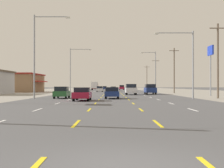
% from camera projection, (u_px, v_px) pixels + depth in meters
% --- Properties ---
extents(ground_plane, '(572.00, 572.00, 0.00)m').
position_uv_depth(ground_plane, '(114.00, 93.00, 72.11)').
color(ground_plane, '#4C4C4F').
extents(lot_apron_left, '(28.00, 440.00, 0.01)m').
position_uv_depth(lot_apron_left, '(9.00, 93.00, 72.18)').
color(lot_apron_left, gray).
rests_on(lot_apron_left, ground).
extents(lot_apron_right, '(28.00, 440.00, 0.01)m').
position_uv_depth(lot_apron_right, '(219.00, 93.00, 72.03)').
color(lot_apron_right, gray).
rests_on(lot_apron_right, ground).
extents(lane_markings, '(10.64, 227.60, 0.01)m').
position_uv_depth(lane_markings, '(113.00, 90.00, 110.61)').
color(lane_markings, white).
rests_on(lane_markings, ground).
extents(signal_span_wire, '(26.61, 0.53, 9.71)m').
position_uv_depth(signal_span_wire, '(122.00, 5.00, 15.10)').
color(signal_span_wire, brown).
rests_on(signal_span_wire, ground).
extents(sedan_inner_left_nearest, '(1.80, 4.50, 1.46)m').
position_uv_depth(sedan_inner_left_nearest, '(83.00, 94.00, 33.54)').
color(sedan_inner_left_nearest, maroon).
rests_on(sedan_inner_left_nearest, ground).
extents(sedan_center_turn_near, '(1.80, 4.50, 1.46)m').
position_uv_depth(sedan_center_turn_near, '(113.00, 93.00, 39.19)').
color(sedan_center_turn_near, navy).
rests_on(sedan_center_turn_near, ground).
extents(hatchback_far_left_mid, '(1.72, 3.90, 1.54)m').
position_uv_depth(hatchback_far_left_mid, '(63.00, 92.00, 39.77)').
color(hatchback_far_left_mid, '#235B2D').
rests_on(hatchback_far_left_mid, ground).
extents(suv_inner_right_midfar, '(1.98, 4.90, 1.98)m').
position_uv_depth(suv_inner_right_midfar, '(132.00, 89.00, 56.40)').
color(suv_inner_right_midfar, silver).
rests_on(suv_inner_right_midfar, ground).
extents(suv_far_right_far, '(1.98, 4.90, 1.98)m').
position_uv_depth(suv_far_right_far, '(151.00, 89.00, 59.31)').
color(suv_far_right_far, navy).
rests_on(suv_far_right_far, ground).
extents(hatchback_inner_left_farther, '(1.72, 3.90, 1.54)m').
position_uv_depth(hatchback_inner_left_farther, '(101.00, 89.00, 85.52)').
color(hatchback_inner_left_farther, silver).
rests_on(hatchback_inner_left_farther, ground).
extents(sedan_center_turn_farthest, '(1.80, 4.50, 1.46)m').
position_uv_depth(sedan_center_turn_farthest, '(114.00, 89.00, 92.67)').
color(sedan_center_turn_farthest, '#235B2D').
rests_on(sedan_center_turn_farthest, ground).
extents(box_truck_far_left_distant_a, '(2.40, 7.20, 3.23)m').
position_uv_depth(box_truck_far_left_distant_a, '(96.00, 85.00, 120.02)').
color(box_truck_far_left_distant_a, red).
rests_on(box_truck_far_left_distant_a, ground).
extents(suv_inner_right_distant_b, '(1.98, 4.90, 1.98)m').
position_uv_depth(suv_inner_right_distant_b, '(123.00, 87.00, 124.64)').
color(suv_inner_right_distant_b, maroon).
rests_on(suv_inner_right_distant_b, ground).
extents(hatchback_inner_left_distant_c, '(1.72, 3.90, 1.54)m').
position_uv_depth(hatchback_inner_left_distant_c, '(106.00, 88.00, 133.49)').
color(hatchback_inner_left_distant_c, navy).
rests_on(hatchback_inner_left_distant_c, ground).
extents(storefront_left_row_2, '(11.02, 15.62, 4.86)m').
position_uv_depth(storefront_left_row_2, '(22.00, 83.00, 80.94)').
color(storefront_left_row_2, '#8C6B4C').
rests_on(storefront_left_row_2, ground).
extents(pole_sign_right_row_1, '(0.24, 2.53, 8.20)m').
position_uv_depth(pole_sign_right_row_1, '(212.00, 57.00, 49.81)').
color(pole_sign_right_row_1, gray).
rests_on(pole_sign_right_row_1, ground).
extents(streetlight_left_row_0, '(4.67, 0.26, 10.73)m').
position_uv_depth(streetlight_left_row_0, '(39.00, 50.00, 39.00)').
color(streetlight_left_row_0, gray).
rests_on(streetlight_left_row_0, ground).
extents(streetlight_right_row_0, '(5.03, 0.26, 8.66)m').
position_uv_depth(streetlight_right_row_0, '(189.00, 58.00, 38.94)').
color(streetlight_right_row_0, gray).
rests_on(streetlight_right_row_0, ground).
extents(streetlight_left_row_1, '(5.09, 0.26, 10.61)m').
position_uv_depth(streetlight_left_row_1, '(73.00, 67.00, 72.64)').
color(streetlight_left_row_1, gray).
rests_on(streetlight_left_row_1, ground).
extents(streetlight_right_row_1, '(3.63, 0.26, 9.85)m').
position_uv_depth(streetlight_right_row_1, '(155.00, 69.00, 72.58)').
color(streetlight_right_row_1, gray).
rests_on(streetlight_right_row_1, ground).
extents(utility_pole_right_row_0, '(2.20, 0.26, 9.81)m').
position_uv_depth(utility_pole_right_row_0, '(219.00, 59.00, 39.95)').
color(utility_pole_right_row_0, brown).
rests_on(utility_pole_right_row_0, ground).
extents(utility_pole_right_row_1, '(2.20, 0.26, 10.10)m').
position_uv_depth(utility_pole_right_row_1, '(175.00, 70.00, 68.03)').
color(utility_pole_right_row_1, brown).
rests_on(utility_pole_right_row_1, ground).
extents(utility_pole_right_row_2, '(2.20, 0.26, 9.93)m').
position_uv_depth(utility_pole_right_row_2, '(157.00, 74.00, 93.24)').
color(utility_pole_right_row_2, brown).
rests_on(utility_pole_right_row_2, ground).
extents(utility_pole_right_row_3, '(2.20, 0.26, 10.31)m').
position_uv_depth(utility_pole_right_row_3, '(148.00, 77.00, 129.66)').
color(utility_pole_right_row_3, brown).
rests_on(utility_pole_right_row_3, ground).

